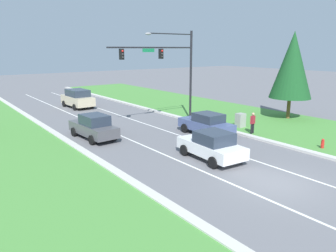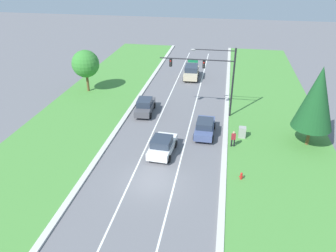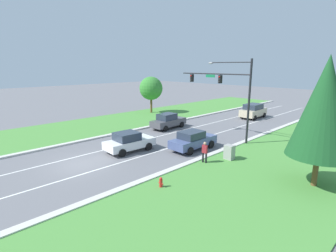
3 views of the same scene
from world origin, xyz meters
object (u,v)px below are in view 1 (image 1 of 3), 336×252
object	(u,v)px
champagne_suv	(78,98)
pedestrian	(253,122)
graphite_sedan	(94,127)
traffic_signal_mast	(170,62)
white_sedan	(212,145)
utility_cabinet	(240,121)
fire_hydrant	(323,144)
conifer_near_right_tree	(292,65)
slate_blue_sedan	(206,124)

from	to	relation	value
champagne_suv	pedestrian	size ratio (longest dim) A/B	2.81
graphite_sedan	pedestrian	distance (m)	11.77
traffic_signal_mast	graphite_sedan	world-z (taller)	traffic_signal_mast
white_sedan	utility_cabinet	xyz separation A→B (m)	(7.32, 4.26, -0.23)
traffic_signal_mast	champagne_suv	size ratio (longest dim) A/B	1.72
fire_hydrant	pedestrian	bearing A→B (deg)	97.75
fire_hydrant	conifer_near_right_tree	xyz separation A→B (m)	(6.38, 6.84, 4.57)
graphite_sedan	white_sedan	distance (m)	9.11
champagne_suv	conifer_near_right_tree	distance (m)	22.20
champagne_suv	graphite_sedan	bearing A→B (deg)	-109.01
pedestrian	utility_cabinet	bearing A→B (deg)	-126.13
utility_cabinet	pedestrian	world-z (taller)	pedestrian
pedestrian	traffic_signal_mast	bearing A→B (deg)	-80.11
traffic_signal_mast	white_sedan	distance (m)	10.78
white_sedan	traffic_signal_mast	bearing A→B (deg)	71.24
white_sedan	utility_cabinet	size ratio (longest dim) A/B	3.63
graphite_sedan	conifer_near_right_tree	world-z (taller)	conifer_near_right_tree
pedestrian	conifer_near_right_tree	distance (m)	8.29
utility_cabinet	traffic_signal_mast	bearing A→B (deg)	126.58
champagne_suv	graphite_sedan	xyz separation A→B (m)	(-3.90, -13.01, -0.15)
conifer_near_right_tree	champagne_suv	bearing A→B (deg)	127.42
traffic_signal_mast	slate_blue_sedan	distance (m)	6.54
utility_cabinet	graphite_sedan	bearing A→B (deg)	159.68
white_sedan	conifer_near_right_tree	distance (m)	14.66
graphite_sedan	conifer_near_right_tree	bearing A→B (deg)	-17.56
graphite_sedan	slate_blue_sedan	bearing A→B (deg)	-32.57
utility_cabinet	fire_hydrant	distance (m)	7.12
champagne_suv	slate_blue_sedan	world-z (taller)	champagne_suv
traffic_signal_mast	slate_blue_sedan	world-z (taller)	traffic_signal_mast
graphite_sedan	white_sedan	size ratio (longest dim) A/B	1.07
slate_blue_sedan	fire_hydrant	size ratio (longest dim) A/B	6.53
utility_cabinet	fire_hydrant	size ratio (longest dim) A/B	1.73
graphite_sedan	champagne_suv	bearing A→B (deg)	69.94
traffic_signal_mast	champagne_suv	xyz separation A→B (m)	(-3.49, 12.23, -4.22)
slate_blue_sedan	white_sedan	xyz separation A→B (m)	(-3.57, -4.28, -0.01)
fire_hydrant	conifer_near_right_tree	bearing A→B (deg)	46.97
white_sedan	fire_hydrant	size ratio (longest dim) A/B	6.27
graphite_sedan	utility_cabinet	distance (m)	11.73
fire_hydrant	champagne_suv	bearing A→B (deg)	105.92
utility_cabinet	white_sedan	bearing A→B (deg)	-149.80
champagne_suv	pedestrian	bearing A→B (deg)	-74.29
utility_cabinet	pedestrian	size ratio (longest dim) A/B	0.72
utility_cabinet	slate_blue_sedan	bearing A→B (deg)	179.65
traffic_signal_mast	champagne_suv	bearing A→B (deg)	105.93
graphite_sedan	pedestrian	bearing A→B (deg)	-34.26
traffic_signal_mast	slate_blue_sedan	size ratio (longest dim) A/B	1.79
fire_hydrant	conifer_near_right_tree	world-z (taller)	conifer_near_right_tree
utility_cabinet	conifer_near_right_tree	bearing A→B (deg)	-2.54
slate_blue_sedan	utility_cabinet	xyz separation A→B (m)	(3.75, -0.02, -0.24)
graphite_sedan	fire_hydrant	world-z (taller)	graphite_sedan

